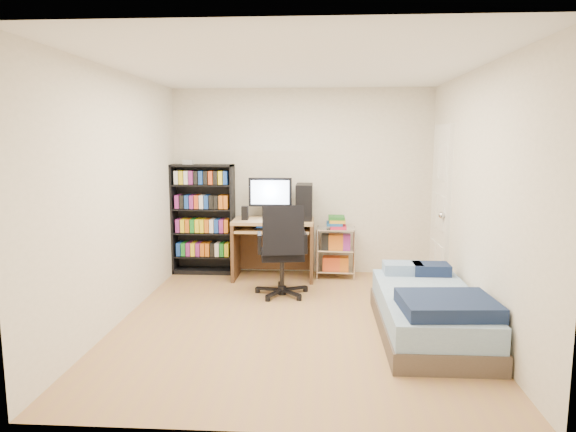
# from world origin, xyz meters

# --- Properties ---
(room) EXTENTS (3.58, 4.08, 2.58)m
(room) POSITION_xyz_m (0.00, 0.00, 1.25)
(room) COLOR #A57752
(room) RESTS_ON ground
(media_shelf) EXTENTS (0.84, 0.28, 1.55)m
(media_shelf) POSITION_xyz_m (-1.33, 1.84, 0.77)
(media_shelf) COLOR black
(media_shelf) RESTS_ON room
(computer_desk) EXTENTS (1.05, 0.61, 1.32)m
(computer_desk) POSITION_xyz_m (-0.25, 1.67, 0.71)
(computer_desk) COLOR tan
(computer_desk) RESTS_ON room
(office_chair) EXTENTS (0.73, 0.73, 1.09)m
(office_chair) POSITION_xyz_m (-0.18, 0.85, 0.35)
(office_chair) COLOR black
(office_chair) RESTS_ON room
(wire_cart) EXTENTS (0.52, 0.39, 0.82)m
(wire_cart) POSITION_xyz_m (0.47, 1.73, 0.53)
(wire_cart) COLOR silver
(wire_cart) RESTS_ON room
(bed) EXTENTS (0.90, 1.80, 0.51)m
(bed) POSITION_xyz_m (1.28, -0.29, 0.23)
(bed) COLOR brown
(bed) RESTS_ON room
(door) EXTENTS (0.12, 0.80, 2.00)m
(door) POSITION_xyz_m (1.72, 1.35, 1.00)
(door) COLOR silver
(door) RESTS_ON room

